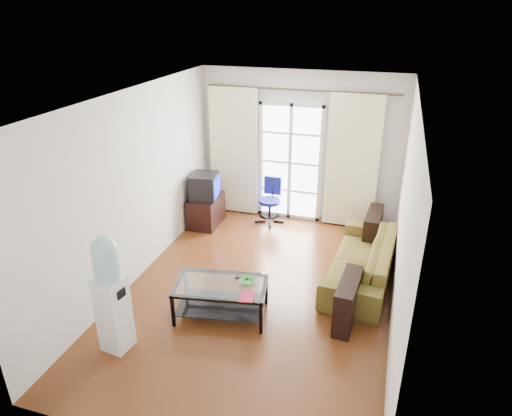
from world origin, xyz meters
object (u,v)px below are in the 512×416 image
(coffee_table, at_px, (221,295))
(tv_stand, at_px, (206,210))
(water_cooler, at_px, (111,292))
(crt_tv, at_px, (203,186))
(task_chair, at_px, (270,209))
(sofa, at_px, (362,260))

(coffee_table, xyz_separation_m, tv_stand, (-1.22, 2.42, -0.03))
(tv_stand, distance_m, water_cooler, 3.38)
(crt_tv, relative_size, task_chair, 0.66)
(sofa, distance_m, coffee_table, 2.16)
(task_chair, bearing_deg, sofa, -38.23)
(crt_tv, bearing_deg, water_cooler, -93.03)
(crt_tv, height_order, task_chair, crt_tv)
(sofa, height_order, water_cooler, water_cooler)
(sofa, distance_m, water_cooler, 3.51)
(tv_stand, bearing_deg, task_chair, 22.33)
(tv_stand, xyz_separation_m, crt_tv, (0.00, -0.05, 0.49))
(task_chair, bearing_deg, tv_stand, -155.35)
(coffee_table, bearing_deg, tv_stand, 116.86)
(sofa, xyz_separation_m, task_chair, (-1.79, 1.48, -0.07))
(coffee_table, bearing_deg, task_chair, 92.82)
(sofa, bearing_deg, coffee_table, -45.01)
(sofa, xyz_separation_m, tv_stand, (-2.87, 1.01, -0.04))
(tv_stand, xyz_separation_m, water_cooler, (0.27, -3.34, 0.49))
(coffee_table, relative_size, water_cooler, 0.86)
(tv_stand, bearing_deg, sofa, -20.39)
(task_chair, distance_m, water_cooler, 3.92)
(coffee_table, distance_m, tv_stand, 2.71)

